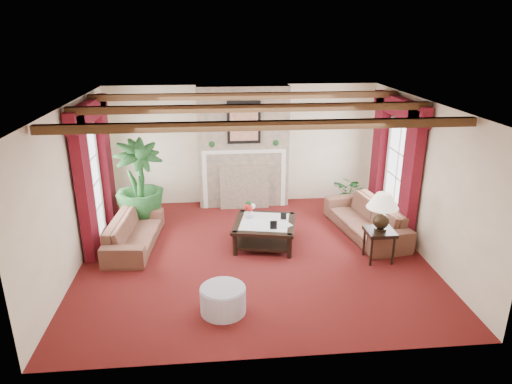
{
  "coord_description": "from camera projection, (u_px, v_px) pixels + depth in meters",
  "views": [
    {
      "loc": [
        -0.64,
        -7.33,
        3.85
      ],
      "look_at": [
        0.08,
        0.4,
        1.06
      ],
      "focal_mm": 32.0,
      "sensor_mm": 36.0,
      "label": 1
    }
  ],
  "objects": [
    {
      "name": "coffee_table",
      "position": [
        265.0,
        233.0,
        8.55
      ],
      "size": [
        1.32,
        1.32,
        0.46
      ],
      "primitive_type": null,
      "rotation": [
        0.0,
        0.0,
        -0.21
      ],
      "color": "black",
      "rests_on": "ground"
    },
    {
      "name": "potted_palm",
      "position": [
        141.0,
        201.0,
        9.39
      ],
      "size": [
        2.47,
        2.59,
        0.98
      ],
      "primitive_type": "imported",
      "rotation": [
        0.0,
        0.0,
        0.5
      ],
      "color": "black",
      "rests_on": "ground"
    },
    {
      "name": "sofa_right",
      "position": [
        366.0,
        213.0,
        8.94
      ],
      "size": [
        2.38,
        1.35,
        0.85
      ],
      "primitive_type": "imported",
      "rotation": [
        0.0,
        0.0,
        -1.4
      ],
      "color": "#3E101C",
      "rests_on": "ground"
    },
    {
      "name": "french_door_right",
      "position": [
        404.0,
        124.0,
        8.7
      ],
      "size": [
        0.1,
        1.1,
        2.16
      ],
      "primitive_type": null,
      "color": "white",
      "rests_on": "ground"
    },
    {
      "name": "right_wall",
      "position": [
        423.0,
        179.0,
        8.03
      ],
      "size": [
        0.02,
        5.5,
        2.7
      ],
      "primitive_type": "cube",
      "color": "beige",
      "rests_on": "ground"
    },
    {
      "name": "photo_frame_a",
      "position": [
        273.0,
        225.0,
        8.13
      ],
      "size": [
        0.13,
        0.02,
        0.17
      ],
      "primitive_type": null,
      "rotation": [
        0.0,
        0.0,
        -0.01
      ],
      "color": "black",
      "rests_on": "coffee_table"
    },
    {
      "name": "left_wall",
      "position": [
        72.0,
        189.0,
        7.51
      ],
      "size": [
        0.02,
        5.5,
        2.7
      ],
      "primitive_type": "cube",
      "color": "beige",
      "rests_on": "ground"
    },
    {
      "name": "ceiling",
      "position": [
        253.0,
        104.0,
        7.31
      ],
      "size": [
        6.0,
        6.0,
        0.0
      ],
      "primitive_type": "plane",
      "rotation": [
        3.14,
        0.0,
        0.0
      ],
      "color": "white",
      "rests_on": "floor"
    },
    {
      "name": "french_door_left",
      "position": [
        84.0,
        130.0,
        8.18
      ],
      "size": [
        0.1,
        1.1,
        2.16
      ],
      "primitive_type": null,
      "color": "white",
      "rests_on": "ground"
    },
    {
      "name": "curtains_right",
      "position": [
        400.0,
        102.0,
        8.55
      ],
      "size": [
        0.2,
        2.4,
        2.55
      ],
      "primitive_type": null,
      "color": "#410812",
      "rests_on": "ground"
    },
    {
      "name": "flower_vase",
      "position": [
        250.0,
        213.0,
        8.64
      ],
      "size": [
        0.31,
        0.31,
        0.18
      ],
      "primitive_type": "imported",
      "rotation": [
        0.0,
        0.0,
        0.37
      ],
      "color": "silver",
      "rests_on": "coffee_table"
    },
    {
      "name": "floor",
      "position": [
        254.0,
        255.0,
        8.23
      ],
      "size": [
        6.0,
        6.0,
        0.0
      ],
      "primitive_type": "plane",
      "color": "#4F0E10",
      "rests_on": "ground"
    },
    {
      "name": "table_lamp",
      "position": [
        382.0,
        212.0,
        7.74
      ],
      "size": [
        0.54,
        0.54,
        0.69
      ],
      "primitive_type": null,
      "color": "black",
      "rests_on": "side_table"
    },
    {
      "name": "fireplace",
      "position": [
        243.0,
        85.0,
        9.7
      ],
      "size": [
        2.0,
        0.52,
        2.7
      ],
      "primitive_type": null,
      "color": "#9D8565",
      "rests_on": "ground"
    },
    {
      "name": "ceiling_beams",
      "position": [
        253.0,
        108.0,
        7.33
      ],
      "size": [
        6.0,
        3.0,
        0.12
      ],
      "primitive_type": null,
      "color": "#352010",
      "rests_on": "ceiling"
    },
    {
      "name": "curtains_left",
      "position": [
        87.0,
        106.0,
        8.05
      ],
      "size": [
        0.2,
        2.4,
        2.55
      ],
      "primitive_type": null,
      "color": "#410812",
      "rests_on": "ground"
    },
    {
      "name": "small_plant",
      "position": [
        351.0,
        197.0,
        10.08
      ],
      "size": [
        1.56,
        1.56,
        0.64
      ],
      "primitive_type": "imported",
      "rotation": [
        0.0,
        0.0,
        -0.86
      ],
      "color": "black",
      "rests_on": "ground"
    },
    {
      "name": "book",
      "position": [
        281.0,
        219.0,
        8.24
      ],
      "size": [
        0.21,
        0.18,
        0.27
      ],
      "primitive_type": "imported",
      "rotation": [
        0.0,
        0.0,
        0.49
      ],
      "color": "black",
      "rests_on": "coffee_table"
    },
    {
      "name": "side_table",
      "position": [
        379.0,
        245.0,
        7.95
      ],
      "size": [
        0.56,
        0.56,
        0.57
      ],
      "primitive_type": null,
      "rotation": [
        0.0,
        0.0,
        -0.17
      ],
      "color": "black",
      "rests_on": "ground"
    },
    {
      "name": "back_wall",
      "position": [
        243.0,
        145.0,
        10.35
      ],
      "size": [
        6.0,
        0.02,
        2.7
      ],
      "primitive_type": "cube",
      "color": "beige",
      "rests_on": "ground"
    },
    {
      "name": "sofa_left",
      "position": [
        134.0,
        227.0,
        8.43
      ],
      "size": [
        2.02,
        0.88,
        0.75
      ],
      "primitive_type": "imported",
      "rotation": [
        0.0,
        0.0,
        1.49
      ],
      "color": "#3E101C",
      "rests_on": "ground"
    },
    {
      "name": "ottoman",
      "position": [
        223.0,
        300.0,
        6.52
      ],
      "size": [
        0.66,
        0.66,
        0.38
      ],
      "primitive_type": "cylinder",
      "color": "#9E99AE",
      "rests_on": "ground"
    },
    {
      "name": "photo_frame_b",
      "position": [
        284.0,
        216.0,
        8.54
      ],
      "size": [
        0.11,
        0.05,
        0.14
      ],
      "primitive_type": null,
      "rotation": [
        0.0,
        0.0,
        -0.26
      ],
      "color": "black",
      "rests_on": "coffee_table"
    }
  ]
}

